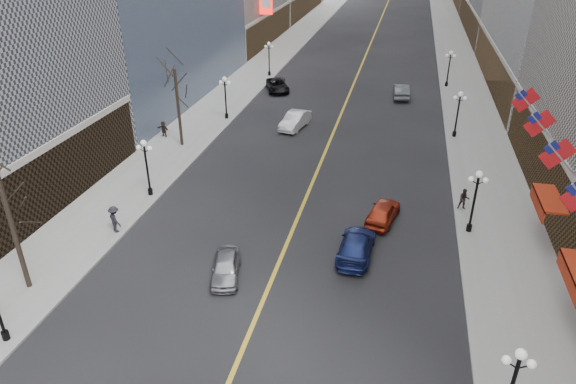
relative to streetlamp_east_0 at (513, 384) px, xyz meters
The scene contains 25 objects.
sidewalk_east 56.11m from the streetlamp_east_0, 87.75° to the left, with size 6.00×230.00×0.15m, color gray.
sidewalk_west 61.72m from the streetlamp_east_0, 114.74° to the left, with size 6.00×230.00×0.15m, color gray.
lane_line 67.11m from the streetlamp_east_0, 100.14° to the left, with size 0.25×200.00×0.02m, color gold.
streetlamp_east_0 is the anchor object (origin of this frame).
streetlamp_east_1 16.00m from the streetlamp_east_0, 90.00° to the left, with size 1.26×0.44×4.52m.
streetlamp_east_2 34.00m from the streetlamp_east_0, 90.00° to the left, with size 1.26×0.44×4.52m.
streetlamp_east_3 52.00m from the streetlamp_east_0, 90.00° to the left, with size 1.26×0.44×4.52m.
streetlamp_west_1 28.51m from the streetlamp_east_0, 145.86° to the left, with size 1.26×0.44×4.52m.
streetlamp_west_2 41.39m from the streetlamp_east_0, 124.77° to the left, with size 1.26×0.44×4.52m.
streetlamp_west_3 57.10m from the streetlamp_east_0, 114.41° to the left, with size 1.26×0.44×4.52m.
flag_3 14.16m from the streetlamp_east_0, 74.88° to the left, with size 2.87×0.12×2.87m.
flag_4 18.86m from the streetlamp_east_0, 78.96° to the left, with size 2.87×0.12×2.87m.
flag_5 23.68m from the streetlamp_east_0, 81.32° to the left, with size 2.87×0.12×2.87m.
awning_c 16.57m from the streetlamp_east_0, 74.94° to the left, with size 1.40×4.00×0.93m.
tree_west_near 25.83m from the streetlamp_east_0, behind, with size 3.60×3.60×7.92m.
tree_west_far 36.43m from the streetlamp_east_0, 134.22° to the left, with size 3.60×3.60×7.92m.
car_nb_near 16.57m from the streetlamp_east_0, 152.34° to the left, with size 1.61×3.99×1.36m, color gray.
car_nb_mid 36.85m from the streetlamp_east_0, 115.57° to the left, with size 1.74×4.98×1.64m, color silver.
car_nb_far 50.05m from the streetlamp_east_0, 114.58° to the left, with size 2.46×5.34×1.48m, color black.
car_sb_near 13.81m from the streetlamp_east_0, 121.96° to the left, with size 2.07×5.10×1.48m, color navy.
car_sb_mid 17.39m from the streetlamp_east_0, 109.83° to the left, with size 1.73×4.31×1.47m, color maroon.
car_sb_far 46.59m from the streetlamp_east_0, 96.90° to the left, with size 1.75×5.02×1.65m, color #4D5054.
ped_east_walk 19.16m from the streetlamp_east_0, 90.60° to the left, with size 0.79×0.43×1.62m, color black.
ped_west_walk 25.72m from the streetlamp_east_0, 155.77° to the left, with size 1.24×0.51×1.92m, color black.
ped_west_far 39.22m from the streetlamp_east_0, 135.31° to the left, with size 1.43×0.41×1.54m, color black.
Camera 1 is at (6.44, -1.80, 18.80)m, focal length 32.00 mm.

